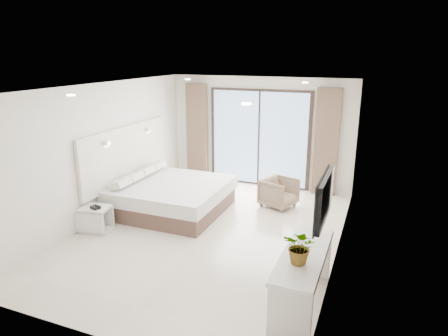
{
  "coord_description": "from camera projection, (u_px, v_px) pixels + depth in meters",
  "views": [
    {
      "loc": [
        2.81,
        -6.25,
        3.27
      ],
      "look_at": [
        0.13,
        0.4,
        1.17
      ],
      "focal_mm": 32.0,
      "sensor_mm": 36.0,
      "label": 1
    }
  ],
  "objects": [
    {
      "name": "ground",
      "position": [
        210.0,
        233.0,
        7.49
      ],
      "size": [
        6.2,
        6.2,
        0.0
      ],
      "primitive_type": "plane",
      "color": "beige",
      "rests_on": "ground"
    },
    {
      "name": "room_shell",
      "position": [
        216.0,
        141.0,
        7.82
      ],
      "size": [
        4.62,
        6.22,
        2.72
      ],
      "color": "silver",
      "rests_on": "ground"
    },
    {
      "name": "bed",
      "position": [
        171.0,
        196.0,
        8.45
      ],
      "size": [
        2.21,
        2.1,
        0.76
      ],
      "color": "brown",
      "rests_on": "ground"
    },
    {
      "name": "nightstand",
      "position": [
        96.0,
        219.0,
        7.51
      ],
      "size": [
        0.58,
        0.51,
        0.47
      ],
      "rotation": [
        0.0,
        0.0,
        0.16
      ],
      "color": "silver",
      "rests_on": "ground"
    },
    {
      "name": "phone",
      "position": [
        95.0,
        207.0,
        7.36
      ],
      "size": [
        0.19,
        0.17,
        0.05
      ],
      "primitive_type": "cube",
      "rotation": [
        0.0,
        0.0,
        -0.26
      ],
      "color": "black",
      "rests_on": "nightstand"
    },
    {
      "name": "console_desk",
      "position": [
        303.0,
        267.0,
        5.2
      ],
      "size": [
        0.54,
        1.72,
        0.77
      ],
      "color": "silver",
      "rests_on": "ground"
    },
    {
      "name": "plant",
      "position": [
        301.0,
        251.0,
        4.85
      ],
      "size": [
        0.49,
        0.52,
        0.35
      ],
      "primitive_type": "imported",
      "rotation": [
        0.0,
        0.0,
        -0.21
      ],
      "color": "#33662D",
      "rests_on": "console_desk"
    },
    {
      "name": "armchair",
      "position": [
        279.0,
        191.0,
        8.69
      ],
      "size": [
        0.81,
        0.84,
        0.69
      ],
      "primitive_type": "imported",
      "rotation": [
        0.0,
        0.0,
        1.24
      ],
      "color": "#7E6352",
      "rests_on": "ground"
    }
  ]
}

